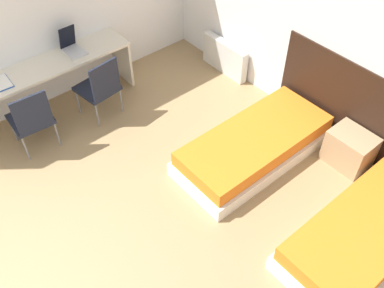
{
  "coord_description": "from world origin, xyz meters",
  "views": [
    {
      "loc": [
        2.49,
        0.13,
        3.88
      ],
      "look_at": [
        0.0,
        2.23,
        0.55
      ],
      "focal_mm": 40.0,
      "sensor_mm": 36.0,
      "label": 1
    }
  ],
  "objects_px": {
    "bed_near_door": "(367,232)",
    "nightstand": "(350,149)",
    "chair_near_laptop": "(100,86)",
    "chair_near_notebook": "(31,118)",
    "bed_near_window": "(254,146)",
    "laptop": "(72,46)"
  },
  "relations": [
    {
      "from": "bed_near_door",
      "to": "nightstand",
      "type": "xyz_separation_m",
      "value": [
        -0.79,
        0.8,
        0.04
      ]
    },
    {
      "from": "nightstand",
      "to": "chair_near_laptop",
      "type": "height_order",
      "value": "chair_near_laptop"
    },
    {
      "from": "chair_near_notebook",
      "to": "nightstand",
      "type": "bearing_deg",
      "value": 49.11
    },
    {
      "from": "chair_near_laptop",
      "to": "bed_near_window",
      "type": "bearing_deg",
      "value": 20.43
    },
    {
      "from": "bed_near_window",
      "to": "bed_near_door",
      "type": "bearing_deg",
      "value": 0.0
    },
    {
      "from": "nightstand",
      "to": "laptop",
      "type": "bearing_deg",
      "value": -150.68
    },
    {
      "from": "bed_near_window",
      "to": "chair_near_notebook",
      "type": "xyz_separation_m",
      "value": [
        -1.84,
        -1.92,
        0.3
      ]
    },
    {
      "from": "bed_near_door",
      "to": "bed_near_window",
      "type": "bearing_deg",
      "value": 180.0
    },
    {
      "from": "chair_near_notebook",
      "to": "laptop",
      "type": "relative_size",
      "value": 2.66
    },
    {
      "from": "nightstand",
      "to": "laptop",
      "type": "xyz_separation_m",
      "value": [
        -3.2,
        -1.79,
        0.58
      ]
    },
    {
      "from": "bed_near_door",
      "to": "laptop",
      "type": "bearing_deg",
      "value": -165.92
    },
    {
      "from": "bed_near_door",
      "to": "chair_near_laptop",
      "type": "height_order",
      "value": "chair_near_laptop"
    },
    {
      "from": "chair_near_laptop",
      "to": "chair_near_notebook",
      "type": "relative_size",
      "value": 1.0
    },
    {
      "from": "laptop",
      "to": "chair_near_laptop",
      "type": "bearing_deg",
      "value": -0.14
    },
    {
      "from": "bed_near_door",
      "to": "chair_near_notebook",
      "type": "xyz_separation_m",
      "value": [
        -3.42,
        -1.92,
        0.3
      ]
    },
    {
      "from": "nightstand",
      "to": "chair_near_laptop",
      "type": "distance_m",
      "value": 3.19
    },
    {
      "from": "bed_near_door",
      "to": "chair_near_laptop",
      "type": "relative_size",
      "value": 2.23
    },
    {
      "from": "chair_near_laptop",
      "to": "laptop",
      "type": "distance_m",
      "value": 0.65
    },
    {
      "from": "bed_near_window",
      "to": "nightstand",
      "type": "relative_size",
      "value": 3.86
    },
    {
      "from": "bed_near_window",
      "to": "chair_near_notebook",
      "type": "height_order",
      "value": "chair_near_notebook"
    },
    {
      "from": "nightstand",
      "to": "chair_near_laptop",
      "type": "xyz_separation_m",
      "value": [
        -2.63,
        -1.78,
        0.26
      ]
    },
    {
      "from": "nightstand",
      "to": "chair_near_laptop",
      "type": "relative_size",
      "value": 0.58
    }
  ]
}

